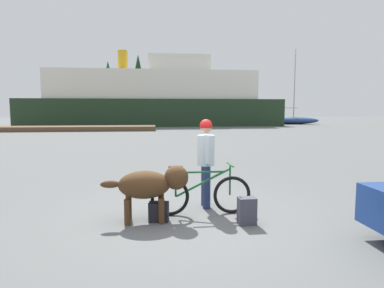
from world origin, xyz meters
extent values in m
plane|color=#595B5B|center=(0.00, 0.00, 0.00)|extent=(160.00, 160.00, 0.00)
torus|color=black|center=(0.73, 0.19, 0.33)|extent=(0.67, 0.06, 0.67)
torus|color=black|center=(-0.36, 0.19, 0.33)|extent=(0.67, 0.06, 0.67)
cube|color=#19592D|center=(0.24, 0.19, 0.75)|extent=(0.70, 0.03, 0.03)
cube|color=#19592D|center=(0.22, 0.19, 0.57)|extent=(0.95, 0.03, 0.49)
cylinder|color=#19592D|center=(-0.26, 0.19, 0.54)|extent=(0.03, 0.03, 0.42)
cylinder|color=#19592D|center=(0.69, 0.19, 0.59)|extent=(0.03, 0.03, 0.52)
cube|color=black|center=(-0.26, 0.19, 0.83)|extent=(0.24, 0.10, 0.06)
cylinder|color=#19592D|center=(0.69, 0.19, 0.87)|extent=(0.03, 0.44, 0.03)
cube|color=slate|center=(-0.38, 0.19, 0.63)|extent=(0.36, 0.14, 0.02)
cylinder|color=navy|center=(0.34, 0.75, 0.40)|extent=(0.14, 0.14, 0.80)
cylinder|color=navy|center=(0.34, 0.53, 0.40)|extent=(0.14, 0.14, 0.80)
cylinder|color=silver|center=(0.34, 0.64, 1.08)|extent=(0.32, 0.32, 0.56)
cylinder|color=silver|center=(0.34, 0.86, 1.11)|extent=(0.09, 0.09, 0.50)
cylinder|color=silver|center=(0.34, 0.42, 1.11)|extent=(0.09, 0.09, 0.50)
sphere|color=tan|center=(0.34, 0.64, 1.51)|extent=(0.22, 0.22, 0.22)
sphere|color=red|center=(0.34, 0.64, 1.54)|extent=(0.23, 0.23, 0.23)
ellipsoid|color=#472D19|center=(-0.78, -0.04, 0.61)|extent=(0.85, 0.53, 0.45)
sphere|color=#472D19|center=(-0.26, -0.04, 0.72)|extent=(0.40, 0.40, 0.40)
ellipsoid|color=#472D19|center=(-1.33, -0.04, 0.63)|extent=(0.32, 0.12, 0.12)
cylinder|color=#472D19|center=(-0.51, 0.10, 0.21)|extent=(0.10, 0.10, 0.41)
cylinder|color=#472D19|center=(-0.51, -0.19, 0.21)|extent=(0.10, 0.10, 0.41)
cylinder|color=#472D19|center=(-1.06, 0.10, 0.21)|extent=(0.10, 0.10, 0.41)
cylinder|color=#472D19|center=(-1.06, -0.19, 0.21)|extent=(0.10, 0.10, 0.41)
cube|color=#3F3F4C|center=(0.84, -0.37, 0.22)|extent=(0.28, 0.21, 0.43)
cube|color=black|center=(-0.56, -0.08, 0.16)|extent=(0.34, 0.23, 0.32)
cube|color=brown|center=(-7.97, 24.35, 0.20)|extent=(14.88, 2.87, 0.40)
cube|color=#1E331E|center=(-0.65, 33.71, 1.51)|extent=(29.13, 7.44, 3.02)
cube|color=silver|center=(-0.65, 33.71, 4.62)|extent=(23.30, 6.25, 3.20)
cube|color=silver|center=(2.26, 33.71, 7.12)|extent=(6.99, 4.46, 1.80)
cylinder|color=#BF8C19|center=(-4.15, 33.71, 7.42)|extent=(1.10, 1.10, 2.40)
ellipsoid|color=navy|center=(17.20, 35.07, 0.45)|extent=(6.84, 1.92, 0.90)
cylinder|color=#B2B2B7|center=(17.20, 35.07, 5.17)|extent=(0.14, 0.14, 8.54)
cylinder|color=#B2B2B7|center=(16.18, 35.07, 2.10)|extent=(3.08, 0.10, 0.10)
cylinder|color=#4C331E|center=(-8.18, 51.23, 1.21)|extent=(0.42, 0.42, 2.41)
cone|color=#1E4C28|center=(-8.18, 51.23, 6.15)|extent=(3.87, 3.87, 7.47)
cylinder|color=#4C331E|center=(-3.24, 52.04, 1.72)|extent=(0.31, 0.31, 3.44)
cone|color=#143819|center=(-3.24, 52.04, 7.32)|extent=(3.36, 3.36, 7.76)
cylinder|color=#4C331E|center=(7.93, 53.06, 1.28)|extent=(0.48, 0.48, 2.56)
cone|color=#19471E|center=(7.93, 53.06, 6.29)|extent=(3.96, 3.96, 7.47)
cylinder|color=#4C331E|center=(5.72, 59.64, 1.26)|extent=(0.43, 0.43, 2.51)
cone|color=#19471E|center=(5.72, 59.64, 6.91)|extent=(2.83, 2.83, 8.80)
camera|label=1|loc=(-0.61, -5.32, 1.82)|focal=30.59mm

